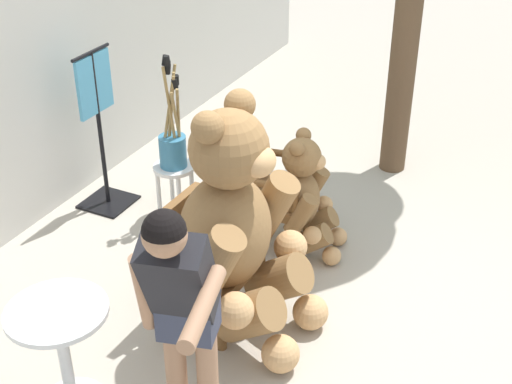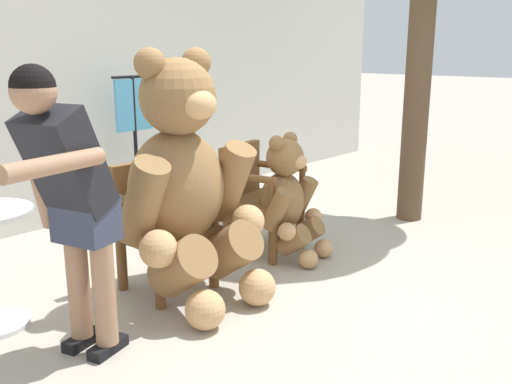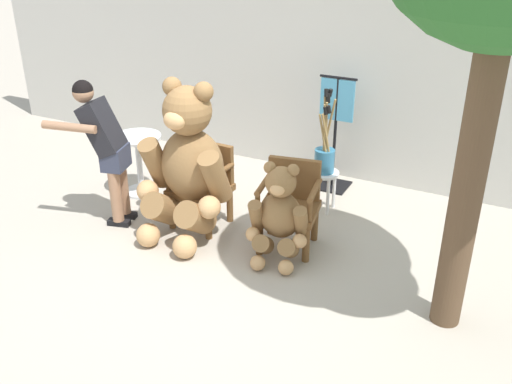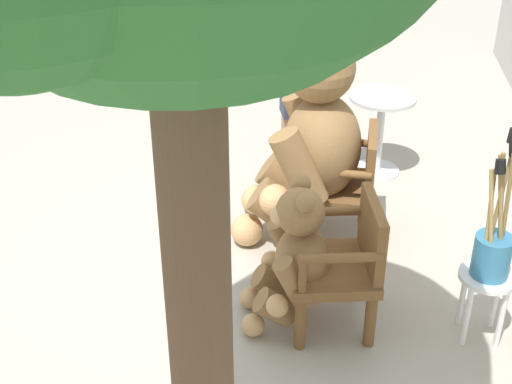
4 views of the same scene
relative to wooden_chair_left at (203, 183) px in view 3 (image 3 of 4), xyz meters
The scene contains 11 objects.
ground_plane 0.84m from the wooden_chair_left, 44.67° to the right, with size 60.00×60.00×0.00m, color #B2A899.
back_wall 2.18m from the wooden_chair_left, 75.22° to the left, with size 10.00×0.16×2.80m, color beige.
wooden_chair_left is the anchor object (origin of this frame).
wooden_chair_right 1.00m from the wooden_chair_left, ahead, with size 0.65×0.61×0.86m.
teddy_bear_large 0.42m from the wooden_chair_left, 91.03° to the right, with size 0.97×0.92×1.62m.
teddy_bear_small 1.06m from the wooden_chair_left, 16.12° to the right, with size 0.61×0.60×0.98m.
person_visitor 1.09m from the wooden_chair_left, 154.91° to the right, with size 0.73×0.61×1.54m.
white_stool 1.34m from the wooden_chair_left, 39.85° to the left, with size 0.34×0.34×0.46m.
brush_bucket 1.35m from the wooden_chair_left, 39.72° to the left, with size 0.22×0.22×0.93m.
round_side_table 1.09m from the wooden_chair_left, 165.26° to the left, with size 0.56×0.56×0.72m.
clothing_display_stand 1.75m from the wooden_chair_left, 58.26° to the left, with size 0.44×0.40×1.36m.
Camera 3 is at (2.45, -4.08, 3.00)m, focal length 40.00 mm.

